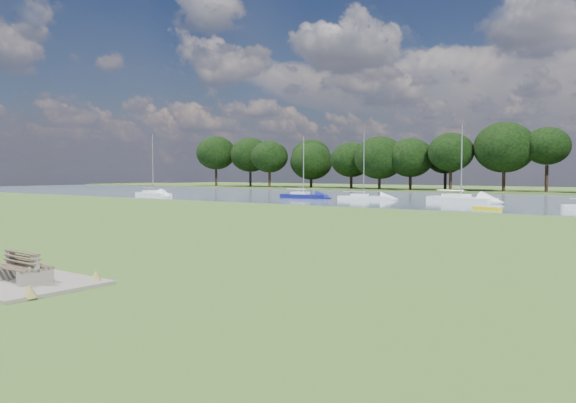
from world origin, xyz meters
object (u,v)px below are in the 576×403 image
Objects in this scene: sailboat_1 at (460,198)px; sailboat_5 at (363,196)px; bench_pair at (23,268)px; sailboat_4 at (303,195)px; sailboat_2 at (153,193)px; kayak at (487,208)px.

sailboat_1 reaches higher than sailboat_5.
bench_pair is 0.22× the size of sailboat_5.
sailboat_2 is at bearing -164.49° from sailboat_4.
kayak is at bearing 89.50° from bench_pair.
sailboat_5 is at bearing 9.19° from sailboat_4.
sailboat_2 is at bearing -161.53° from kayak.
bench_pair is at bearing -34.09° from sailboat_2.
sailboat_5 reaches higher than kayak.
sailboat_4 is 0.95× the size of sailboat_5.
sailboat_1 is at bearing 96.62° from bench_pair.
sailboat_1 is 1.09× the size of sailboat_4.
sailboat_5 is (-15.51, 48.44, -0.02)m from bench_pair.
kayak is at bearing -52.61° from sailboat_5.
kayak is 0.32× the size of sailboat_1.
sailboat_5 is at bearing 27.39° from sailboat_2.
sailboat_4 is at bearing 169.57° from sailboat_5.
sailboat_2 reaches higher than kayak.
bench_pair is at bearing -72.17° from kayak.
sailboat_5 is at bearing 170.59° from kayak.
sailboat_5 is (-16.75, 9.31, 0.27)m from kayak.
sailboat_4 reaches higher than bench_pair.
sailboat_4 is (19.11, 6.75, 0.01)m from sailboat_2.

